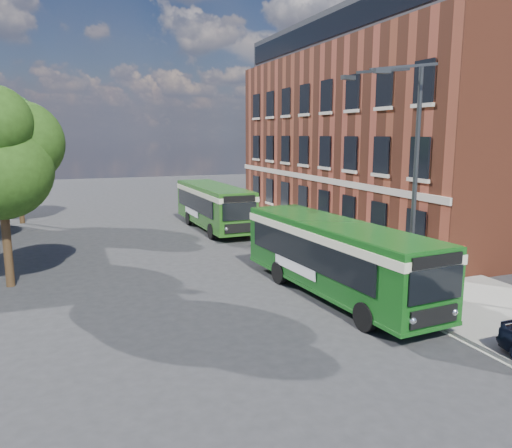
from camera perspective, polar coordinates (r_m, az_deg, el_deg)
name	(u,v)px	position (r m, az deg, el deg)	size (l,w,h in m)	color
ground	(270,297)	(20.31, 1.67, -8.32)	(120.00, 120.00, 0.00)	#29292B
pavement	(327,242)	(30.21, 8.08, -2.08)	(6.00, 48.00, 0.15)	gray
kerb_line	(280,247)	(28.89, 2.77, -2.70)	(0.12, 48.00, 0.01)	beige
brick_office	(389,127)	(36.68, 15.00, 10.67)	(12.10, 26.00, 14.20)	brown
street_lamp	(408,178)	(20.05, 16.93, 5.01)	(2.96, 2.38, 9.00)	#323537
bus_stop_sign	(459,274)	(19.46, 22.19, -5.29)	(0.35, 0.08, 2.52)	#323537
bus_front	(335,252)	(20.14, 9.05, -3.19)	(3.41, 10.92, 3.02)	#124D14
bus_rear	(214,203)	(34.29, -4.88, 2.42)	(2.87, 10.27, 3.02)	#235918
pedestrian_a	(415,277)	(20.81, 17.67, -5.75)	(0.55, 0.36, 1.51)	black
pedestrian_b	(424,281)	(20.11, 18.65, -6.23)	(0.78, 0.60, 1.60)	black
tree_left	(1,153)	(23.19, -27.16, 7.21)	(4.97, 4.72, 8.38)	#332212
tree_right	(16,137)	(40.03, -25.71, 8.90)	(5.44, 5.17, 9.19)	#332212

